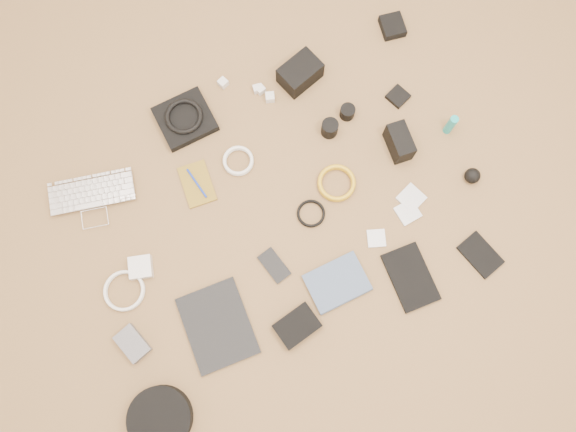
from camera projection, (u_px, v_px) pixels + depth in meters
name	position (u px, v px, depth m)	size (l,w,h in m)	color
laptop	(94.00, 204.00, 1.96)	(0.30, 0.21, 0.02)	silver
headphone_pouch	(185.00, 119.00, 2.03)	(0.19, 0.18, 0.03)	black
headphones	(184.00, 116.00, 2.01)	(0.14, 0.14, 0.02)	black
charger_a	(223.00, 83.00, 2.07)	(0.03, 0.03, 0.03)	silver
charger_b	(260.00, 90.00, 2.06)	(0.03, 0.03, 0.03)	silver
charger_c	(257.00, 89.00, 2.06)	(0.03, 0.03, 0.03)	silver
charger_d	(270.00, 97.00, 2.05)	(0.03, 0.03, 0.03)	silver
dslr_camera	(300.00, 73.00, 2.05)	(0.15, 0.10, 0.08)	black
lens_pouch	(392.00, 26.00, 2.12)	(0.08, 0.09, 0.03)	black
notebook_olive	(197.00, 184.00, 1.99)	(0.10, 0.16, 0.01)	olive
pen_blue	(197.00, 183.00, 1.98)	(0.01, 0.01, 0.13)	#152FAD
cable_white_a	(238.00, 161.00, 2.00)	(0.11, 0.11, 0.01)	white
lens_a	(330.00, 128.00, 2.01)	(0.06, 0.06, 0.06)	black
lens_b	(347.00, 112.00, 2.03)	(0.05, 0.05, 0.05)	black
card_reader	(398.00, 96.00, 2.06)	(0.07, 0.07, 0.02)	black
power_brick	(141.00, 267.00, 1.90)	(0.08, 0.08, 0.03)	silver
cable_white_b	(125.00, 291.00, 1.90)	(0.14, 0.14, 0.01)	white
cable_black	(311.00, 214.00, 1.96)	(0.10, 0.10, 0.01)	black
cable_yellow	(336.00, 184.00, 1.98)	(0.13, 0.13, 0.02)	gold
flash	(399.00, 142.00, 1.98)	(0.07, 0.12, 0.09)	black
lens_cleaner	(451.00, 125.00, 1.99)	(0.03, 0.03, 0.10)	teal
battery_charger	(133.00, 344.00, 1.85)	(0.07, 0.11, 0.03)	#58585D
tablet	(218.00, 326.00, 1.87)	(0.21, 0.27, 0.01)	black
phone	(274.00, 265.00, 1.92)	(0.06, 0.12, 0.01)	black
filter_case_left	(376.00, 238.00, 1.94)	(0.06, 0.06, 0.01)	silver
filter_case_mid	(408.00, 212.00, 1.96)	(0.07, 0.07, 0.01)	silver
filter_case_right	(411.00, 198.00, 1.97)	(0.08, 0.08, 0.01)	silver
air_blower	(472.00, 176.00, 1.97)	(0.06, 0.06, 0.06)	black
headphone_case	(160.00, 418.00, 1.78)	(0.20, 0.20, 0.06)	black
drive_case	(297.00, 326.00, 1.86)	(0.14, 0.10, 0.03)	black
paperback	(347.00, 302.00, 1.88)	(0.15, 0.20, 0.02)	#425471
notebook_black_a	(411.00, 277.00, 1.91)	(0.13, 0.21, 0.02)	black
notebook_black_b	(480.00, 255.00, 1.93)	(0.09, 0.14, 0.01)	black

